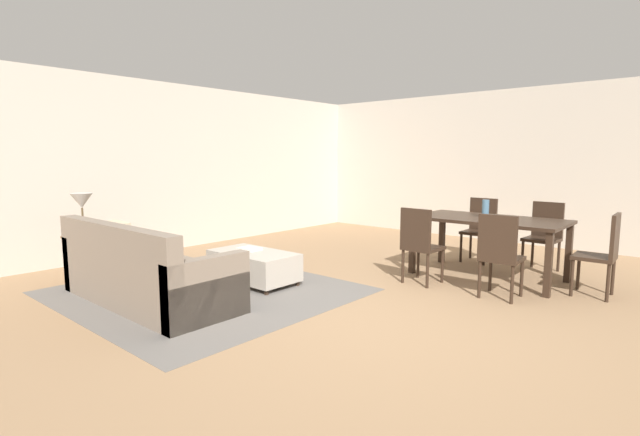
% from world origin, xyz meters
% --- Properties ---
extents(ground_plane, '(10.80, 10.80, 0.00)m').
position_xyz_m(ground_plane, '(0.00, 0.00, 0.00)').
color(ground_plane, '#9E7A56').
extents(wall_back, '(9.00, 0.12, 2.70)m').
position_xyz_m(wall_back, '(0.00, 5.00, 1.35)').
color(wall_back, beige).
rests_on(wall_back, ground_plane).
extents(wall_left, '(0.12, 11.00, 2.70)m').
position_xyz_m(wall_left, '(-4.50, 0.50, 1.35)').
color(wall_left, beige).
rests_on(wall_left, ground_plane).
extents(area_rug, '(3.00, 2.80, 0.01)m').
position_xyz_m(area_rug, '(-1.95, -0.49, 0.00)').
color(area_rug, slate).
rests_on(area_rug, ground_plane).
extents(couch, '(2.21, 0.88, 0.86)m').
position_xyz_m(couch, '(-2.09, -1.14, 0.29)').
color(couch, gray).
rests_on(couch, ground_plane).
extents(ottoman_table, '(1.09, 0.60, 0.38)m').
position_xyz_m(ottoman_table, '(-1.82, 0.11, 0.22)').
color(ottoman_table, '#B7AD9E').
rests_on(ottoman_table, ground_plane).
extents(side_table, '(0.40, 0.40, 0.56)m').
position_xyz_m(side_table, '(-3.50, -1.17, 0.44)').
color(side_table, olive).
rests_on(side_table, ground_plane).
extents(table_lamp, '(0.26, 0.26, 0.52)m').
position_xyz_m(table_lamp, '(-3.50, -1.17, 0.97)').
color(table_lamp, brown).
rests_on(table_lamp, side_table).
extents(dining_table, '(1.79, 0.95, 0.76)m').
position_xyz_m(dining_table, '(0.21, 2.23, 0.67)').
color(dining_table, '#332319').
rests_on(dining_table, ground_plane).
extents(dining_chair_near_left, '(0.42, 0.42, 0.92)m').
position_xyz_m(dining_chair_near_left, '(-0.28, 1.38, 0.52)').
color(dining_chair_near_left, '#332319').
rests_on(dining_chair_near_left, ground_plane).
extents(dining_chair_near_right, '(0.42, 0.42, 0.92)m').
position_xyz_m(dining_chair_near_right, '(0.66, 1.40, 0.52)').
color(dining_chair_near_right, '#332319').
rests_on(dining_chair_near_right, ground_plane).
extents(dining_chair_far_left, '(0.40, 0.40, 0.92)m').
position_xyz_m(dining_chair_far_left, '(-0.26, 3.11, 0.52)').
color(dining_chair_far_left, '#332319').
rests_on(dining_chair_far_left, ground_plane).
extents(dining_chair_far_right, '(0.43, 0.43, 0.92)m').
position_xyz_m(dining_chair_far_right, '(0.63, 3.09, 0.52)').
color(dining_chair_far_right, '#332319').
rests_on(dining_chair_far_right, ground_plane).
extents(dining_chair_head_east, '(0.41, 0.41, 0.92)m').
position_xyz_m(dining_chair_head_east, '(1.47, 2.21, 0.52)').
color(dining_chair_head_east, '#332319').
rests_on(dining_chair_head_east, ground_plane).
extents(vase_centerpiece, '(0.08, 0.08, 0.22)m').
position_xyz_m(vase_centerpiece, '(0.14, 2.26, 0.87)').
color(vase_centerpiece, slate).
rests_on(vase_centerpiece, dining_table).
extents(book_on_ottoman, '(0.26, 0.21, 0.03)m').
position_xyz_m(book_on_ottoman, '(-1.94, 0.16, 0.40)').
color(book_on_ottoman, silver).
rests_on(book_on_ottoman, ottoman_table).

